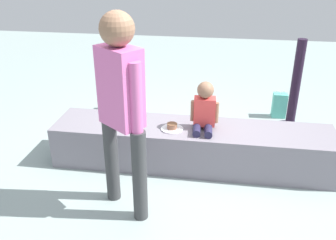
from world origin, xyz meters
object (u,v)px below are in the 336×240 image
at_px(water_bottle_near_gift, 112,116).
at_px(handbag_black_leather, 114,103).
at_px(party_cup_red, 133,121).
at_px(adult_standing, 121,100).
at_px(gift_bag, 279,105).
at_px(handbag_brown_canvas, 223,134).
at_px(child_seated, 204,109).
at_px(cake_box_white, 271,144).
at_px(cake_plate, 172,127).

distance_m(water_bottle_near_gift, handbag_black_leather, 0.43).
bearing_deg(party_cup_red, water_bottle_near_gift, 177.88).
xyz_separation_m(adult_standing, gift_bag, (1.53, 2.15, -0.84)).
relative_size(water_bottle_near_gift, handbag_black_leather, 0.76).
bearing_deg(adult_standing, party_cup_red, 101.71).
height_order(gift_bag, handbag_brown_canvas, gift_bag).
xyz_separation_m(child_seated, cake_box_white, (0.74, 0.46, -0.58)).
height_order(gift_bag, water_bottle_near_gift, gift_bag).
height_order(party_cup_red, cake_box_white, cake_box_white).
bearing_deg(child_seated, water_bottle_near_gift, 145.42).
bearing_deg(handbag_black_leather, child_seated, -43.82).
xyz_separation_m(cake_plate, cake_box_white, (1.05, 0.52, -0.39)).
bearing_deg(cake_plate, adult_standing, -112.32).
relative_size(child_seated, water_bottle_near_gift, 2.11).
bearing_deg(child_seated, cake_box_white, 31.89).
xyz_separation_m(adult_standing, water_bottle_near_gift, (-0.61, 1.61, -0.91)).
bearing_deg(cake_plate, cake_box_white, 26.63).
bearing_deg(water_bottle_near_gift, gift_bag, 14.20).
bearing_deg(handbag_brown_canvas, water_bottle_near_gift, 167.45).
relative_size(cake_plate, water_bottle_near_gift, 0.98).
xyz_separation_m(cake_plate, handbag_black_leather, (-1.00, 1.32, -0.35)).
distance_m(gift_bag, handbag_black_leather, 2.23).
bearing_deg(adult_standing, cake_plate, 67.68).
relative_size(gift_bag, water_bottle_near_gift, 1.60).
height_order(adult_standing, party_cup_red, adult_standing).
xyz_separation_m(adult_standing, handbag_black_leather, (-0.70, 2.03, -0.91)).
bearing_deg(adult_standing, cake_box_white, 42.78).
relative_size(gift_bag, handbag_black_leather, 1.21).
bearing_deg(water_bottle_near_gift, cake_box_white, -10.92).
xyz_separation_m(gift_bag, handbag_brown_canvas, (-0.72, -0.86, -0.05)).
bearing_deg(cake_box_white, cake_plate, -153.37).
xyz_separation_m(water_bottle_near_gift, party_cup_red, (0.28, -0.01, -0.05)).
relative_size(water_bottle_near_gift, cake_box_white, 0.74).
xyz_separation_m(party_cup_red, cake_box_white, (1.67, -0.37, 0.00)).
xyz_separation_m(adult_standing, handbag_brown_canvas, (0.81, 1.30, -0.90)).
bearing_deg(party_cup_red, handbag_brown_canvas, -14.98).
height_order(child_seated, gift_bag, child_seated).
height_order(party_cup_red, handbag_black_leather, handbag_black_leather).
distance_m(water_bottle_near_gift, party_cup_red, 0.28).
xyz_separation_m(child_seated, adult_standing, (-0.60, -0.78, 0.37)).
bearing_deg(handbag_black_leather, gift_bag, 3.16).
height_order(adult_standing, gift_bag, adult_standing).
relative_size(adult_standing, cake_plate, 7.46).
relative_size(adult_standing, water_bottle_near_gift, 7.31).
bearing_deg(child_seated, party_cup_red, 138.57).
bearing_deg(party_cup_red, cake_plate, -54.86).
xyz_separation_m(adult_standing, cake_box_white, (1.34, 1.24, -0.95)).
bearing_deg(party_cup_red, cake_box_white, -12.33).
distance_m(cake_box_white, handbag_brown_canvas, 0.54).
distance_m(child_seated, handbag_black_leather, 1.89).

